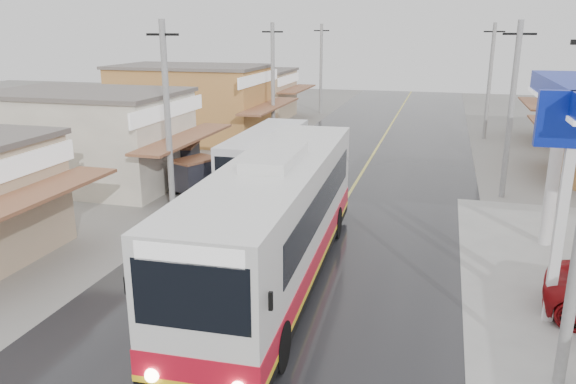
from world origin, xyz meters
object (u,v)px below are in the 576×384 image
(coach_bus, at_px, (276,220))
(cyclist, at_px, (184,253))
(tricycle_far, at_px, (182,159))
(tricycle_near, at_px, (195,174))
(second_bus, at_px, (266,159))

(coach_bus, height_order, cyclist, coach_bus)
(tricycle_far, bearing_deg, coach_bus, -64.36)
(cyclist, height_order, tricycle_far, cyclist)
(cyclist, distance_m, tricycle_near, 8.92)
(coach_bus, relative_size, cyclist, 6.79)
(coach_bus, height_order, second_bus, coach_bus)
(cyclist, xyz_separation_m, tricycle_near, (-3.36, 8.25, 0.35))
(tricycle_far, bearing_deg, tricycle_near, -65.35)
(second_bus, height_order, tricycle_far, second_bus)
(second_bus, bearing_deg, tricycle_far, 172.28)
(second_bus, bearing_deg, cyclist, -88.30)
(coach_bus, xyz_separation_m, tricycle_near, (-6.46, 8.10, -1.00))
(coach_bus, xyz_separation_m, second_bus, (-3.51, 9.95, -0.49))
(tricycle_near, xyz_separation_m, tricycle_far, (-1.87, 2.45, 0.07))
(coach_bus, bearing_deg, second_bus, 107.14)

